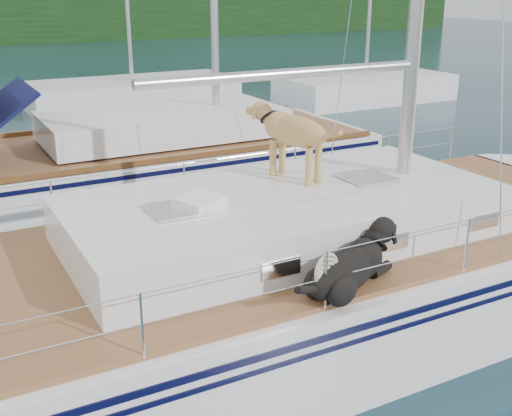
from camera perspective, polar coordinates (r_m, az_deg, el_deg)
ground at (r=8.07m, az=-2.51°, el=-11.77°), size 120.00×120.00×0.00m
main_sailboat at (r=7.78m, az=-1.90°, el=-7.32°), size 12.00×3.95×14.01m
neighbor_sailboat at (r=13.27m, az=-12.48°, el=3.40°), size 11.00×3.50×13.30m
bg_boat_center at (r=23.60m, az=-10.89°, el=9.93°), size 7.20×3.00×11.65m
bg_boat_east at (r=24.66m, az=9.67°, el=10.41°), size 6.40×3.00×11.65m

